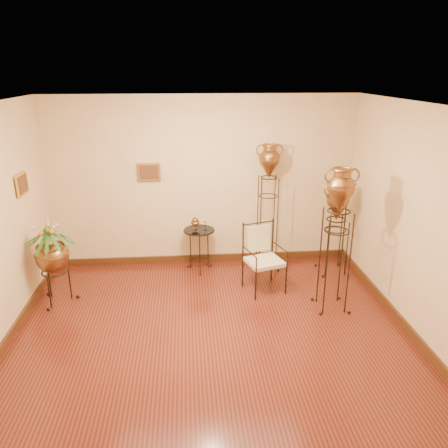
{
  "coord_description": "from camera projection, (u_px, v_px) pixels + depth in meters",
  "views": [
    {
      "loc": [
        -0.25,
        -4.45,
        3.17
      ],
      "look_at": [
        0.25,
        1.3,
        1.1
      ],
      "focal_mm": 35.0,
      "sensor_mm": 36.0,
      "label": 1
    }
  ],
  "objects": [
    {
      "name": "ground",
      "position": [
        213.0,
        346.0,
        5.26
      ],
      "size": [
        5.0,
        5.0,
        0.0
      ],
      "primitive_type": "plane",
      "color": "#5A2215",
      "rests_on": "ground"
    },
    {
      "name": "room_shell",
      "position": [
        211.0,
        210.0,
        4.68
      ],
      "size": [
        5.02,
        5.02,
        2.81
      ],
      "color": "beige",
      "rests_on": "ground"
    },
    {
      "name": "amphora_tall",
      "position": [
        268.0,
        207.0,
        7.0
      ],
      "size": [
        0.5,
        0.5,
        2.09
      ],
      "rotation": [
        0.0,
        0.0,
        0.26
      ],
      "color": "black",
      "rests_on": "ground"
    },
    {
      "name": "amphora_mid",
      "position": [
        336.0,
        240.0,
        5.8
      ],
      "size": [
        0.53,
        0.53,
        2.01
      ],
      "rotation": [
        0.0,
        0.0,
        -0.2
      ],
      "color": "black",
      "rests_on": "ground"
    },
    {
      "name": "amphora_short",
      "position": [
        335.0,
        228.0,
        6.97
      ],
      "size": [
        0.48,
        0.48,
        1.51
      ],
      "rotation": [
        0.0,
        0.0,
        -0.04
      ],
      "color": "black",
      "rests_on": "ground"
    },
    {
      "name": "planter_urn",
      "position": [
        52.0,
        253.0,
        6.04
      ],
      "size": [
        0.94,
        0.94,
        1.35
      ],
      "rotation": [
        0.0,
        0.0,
        -0.38
      ],
      "color": "black",
      "rests_on": "ground"
    },
    {
      "name": "armchair",
      "position": [
        265.0,
        259.0,
        6.43
      ],
      "size": [
        0.7,
        0.68,
        1.02
      ],
      "rotation": [
        0.0,
        0.0,
        0.3
      ],
      "color": "black",
      "rests_on": "ground"
    },
    {
      "name": "side_table",
      "position": [
        199.0,
        249.0,
        7.15
      ],
      "size": [
        0.6,
        0.6,
        0.9
      ],
      "rotation": [
        0.0,
        0.0,
        0.25
      ],
      "color": "black",
      "rests_on": "ground"
    }
  ]
}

